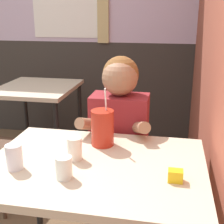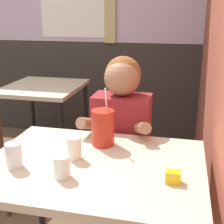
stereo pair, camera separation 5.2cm
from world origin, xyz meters
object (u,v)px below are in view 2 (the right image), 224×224
object	(u,v)px
main_table	(94,177)
person_seated	(121,146)
cocktail_pitcher	(103,128)
background_table	(44,96)

from	to	relation	value
main_table	person_seated	world-z (taller)	person_seated
person_seated	cocktail_pitcher	xyz separation A→B (m)	(-0.04, -0.30, 0.23)
person_seated	cocktail_pitcher	distance (m)	0.38
main_table	person_seated	xyz separation A→B (m)	(0.03, 0.51, -0.06)
person_seated	main_table	bearing A→B (deg)	-93.07
main_table	cocktail_pitcher	xyz separation A→B (m)	(-0.01, 0.21, 0.17)
main_table	background_table	size ratio (longest dim) A/B	1.30
cocktail_pitcher	main_table	bearing A→B (deg)	-87.06
background_table	person_seated	distance (m)	1.26
person_seated	cocktail_pitcher	bearing A→B (deg)	-97.20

